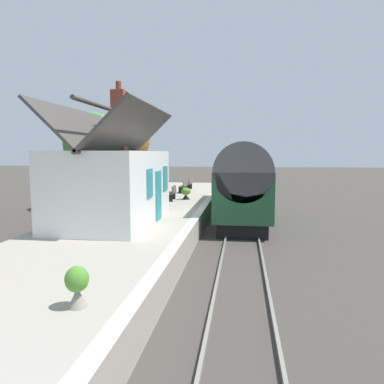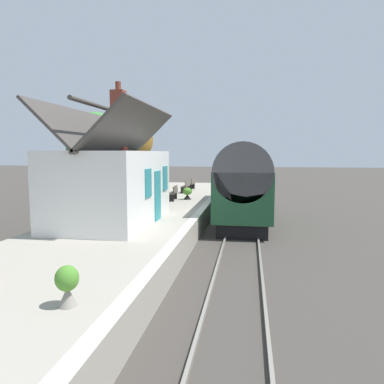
{
  "view_description": "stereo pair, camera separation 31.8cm",
  "coord_description": "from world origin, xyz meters",
  "px_view_note": "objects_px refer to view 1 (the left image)",
  "views": [
    {
      "loc": [
        -17.91,
        -0.87,
        3.85
      ],
      "look_at": [
        -1.12,
        1.5,
        1.98
      ],
      "focal_mm": 33.58,
      "sensor_mm": 36.0,
      "label": 1
    },
    {
      "loc": [
        -17.86,
        -1.18,
        3.85
      ],
      "look_at": [
        -1.12,
        1.5,
        1.98
      ],
      "focal_mm": 33.58,
      "sensor_mm": 36.0,
      "label": 2
    }
  ],
  "objects_px": {
    "bench_platform_end": "(189,183)",
    "planter_edge_far": "(77,285)",
    "planter_under_sign": "(161,182)",
    "tree_mid_background": "(129,139)",
    "train": "(243,183)",
    "planter_edge_near": "(186,193)",
    "bench_mid_platform": "(172,193)",
    "station_building": "(113,183)",
    "bench_near_building": "(184,186)",
    "tree_behind_building": "(93,144)",
    "planter_corner_building": "(158,192)"
  },
  "relations": [
    {
      "from": "bench_platform_end",
      "to": "planter_edge_far",
      "type": "distance_m",
      "value": 21.51
    },
    {
      "from": "planter_under_sign",
      "to": "tree_mid_background",
      "type": "height_order",
      "value": "tree_mid_background"
    },
    {
      "from": "train",
      "to": "planter_edge_near",
      "type": "xyz_separation_m",
      "value": [
        2.04,
        3.46,
        -0.85
      ]
    },
    {
      "from": "train",
      "to": "bench_mid_platform",
      "type": "relative_size",
      "value": 6.04
    },
    {
      "from": "station_building",
      "to": "tree_mid_background",
      "type": "bearing_deg",
      "value": 15.63
    },
    {
      "from": "bench_mid_platform",
      "to": "planter_edge_far",
      "type": "height_order",
      "value": "bench_mid_platform"
    },
    {
      "from": "planter_edge_far",
      "to": "planter_under_sign",
      "type": "bearing_deg",
      "value": 9.15
    },
    {
      "from": "bench_near_building",
      "to": "planter_under_sign",
      "type": "relative_size",
      "value": 1.86
    },
    {
      "from": "station_building",
      "to": "bench_near_building",
      "type": "height_order",
      "value": "station_building"
    },
    {
      "from": "planter_edge_near",
      "to": "planter_edge_far",
      "type": "xyz_separation_m",
      "value": [
        -15.57,
        -0.43,
        0.04
      ]
    },
    {
      "from": "planter_edge_near",
      "to": "tree_behind_building",
      "type": "height_order",
      "value": "tree_behind_building"
    },
    {
      "from": "train",
      "to": "planter_corner_building",
      "type": "bearing_deg",
      "value": 58.33
    },
    {
      "from": "train",
      "to": "planter_edge_near",
      "type": "relative_size",
      "value": 10.53
    },
    {
      "from": "bench_near_building",
      "to": "planter_edge_far",
      "type": "bearing_deg",
      "value": -176.51
    },
    {
      "from": "train",
      "to": "tree_mid_background",
      "type": "bearing_deg",
      "value": 43.42
    },
    {
      "from": "bench_mid_platform",
      "to": "tree_behind_building",
      "type": "height_order",
      "value": "tree_behind_building"
    },
    {
      "from": "tree_mid_background",
      "to": "tree_behind_building",
      "type": "relative_size",
      "value": 1.06
    },
    {
      "from": "bench_platform_end",
      "to": "planter_corner_building",
      "type": "height_order",
      "value": "bench_platform_end"
    },
    {
      "from": "planter_under_sign",
      "to": "station_building",
      "type": "bearing_deg",
      "value": -174.42
    },
    {
      "from": "planter_edge_far",
      "to": "station_building",
      "type": "bearing_deg",
      "value": 15.7
    },
    {
      "from": "station_building",
      "to": "planter_edge_far",
      "type": "relative_size",
      "value": 8.43
    },
    {
      "from": "bench_platform_end",
      "to": "planter_edge_far",
      "type": "height_order",
      "value": "bench_platform_end"
    },
    {
      "from": "bench_mid_platform",
      "to": "tree_behind_building",
      "type": "xyz_separation_m",
      "value": [
        1.95,
        5.76,
        2.93
      ]
    },
    {
      "from": "bench_platform_end",
      "to": "planter_corner_building",
      "type": "xyz_separation_m",
      "value": [
        -4.54,
        1.41,
        -0.19
      ]
    },
    {
      "from": "planter_edge_far",
      "to": "tree_mid_background",
      "type": "height_order",
      "value": "tree_mid_background"
    },
    {
      "from": "station_building",
      "to": "planter_edge_near",
      "type": "relative_size",
      "value": 8.12
    },
    {
      "from": "planter_corner_building",
      "to": "station_building",
      "type": "bearing_deg",
      "value": -178.34
    },
    {
      "from": "train",
      "to": "station_building",
      "type": "xyz_separation_m",
      "value": [
        -5.56,
        5.28,
        0.39
      ]
    },
    {
      "from": "bench_near_building",
      "to": "tree_mid_background",
      "type": "relative_size",
      "value": 0.21
    },
    {
      "from": "train",
      "to": "planter_corner_building",
      "type": "height_order",
      "value": "train"
    },
    {
      "from": "planter_edge_far",
      "to": "train",
      "type": "bearing_deg",
      "value": -12.64
    },
    {
      "from": "tree_mid_background",
      "to": "train",
      "type": "bearing_deg",
      "value": -136.58
    },
    {
      "from": "bench_near_building",
      "to": "station_building",
      "type": "bearing_deg",
      "value": 174.64
    },
    {
      "from": "planter_under_sign",
      "to": "planter_edge_far",
      "type": "bearing_deg",
      "value": -170.85
    },
    {
      "from": "bench_platform_end",
      "to": "planter_edge_far",
      "type": "bearing_deg",
      "value": -177.09
    },
    {
      "from": "planter_under_sign",
      "to": "bench_platform_end",
      "type": "bearing_deg",
      "value": -121.01
    },
    {
      "from": "bench_platform_end",
      "to": "tree_mid_background",
      "type": "relative_size",
      "value": 0.2
    },
    {
      "from": "station_building",
      "to": "planter_edge_near",
      "type": "distance_m",
      "value": 7.91
    },
    {
      "from": "bench_mid_platform",
      "to": "planter_under_sign",
      "type": "relative_size",
      "value": 1.86
    },
    {
      "from": "planter_under_sign",
      "to": "planter_edge_near",
      "type": "xyz_separation_m",
      "value": [
        -7.49,
        -3.29,
        -0.01
      ]
    },
    {
      "from": "bench_platform_end",
      "to": "tree_behind_building",
      "type": "xyz_separation_m",
      "value": [
        -4.55,
        5.83,
        2.93
      ]
    },
    {
      "from": "planter_under_sign",
      "to": "tree_mid_background",
      "type": "bearing_deg",
      "value": 76.29
    },
    {
      "from": "station_building",
      "to": "planter_edge_far",
      "type": "bearing_deg",
      "value": -164.3
    },
    {
      "from": "station_building",
      "to": "planter_under_sign",
      "type": "relative_size",
      "value": 8.66
    },
    {
      "from": "bench_mid_platform",
      "to": "tree_mid_background",
      "type": "distance_m",
      "value": 10.95
    },
    {
      "from": "bench_platform_end",
      "to": "tree_behind_building",
      "type": "distance_m",
      "value": 7.96
    },
    {
      "from": "bench_platform_end",
      "to": "planter_edge_near",
      "type": "height_order",
      "value": "bench_platform_end"
    },
    {
      "from": "planter_under_sign",
      "to": "tree_behind_building",
      "type": "bearing_deg",
      "value": 152.37
    },
    {
      "from": "bench_near_building",
      "to": "tree_behind_building",
      "type": "relative_size",
      "value": 0.22
    },
    {
      "from": "bench_near_building",
      "to": "planter_corner_building",
      "type": "distance_m",
      "value": 2.71
    }
  ]
}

